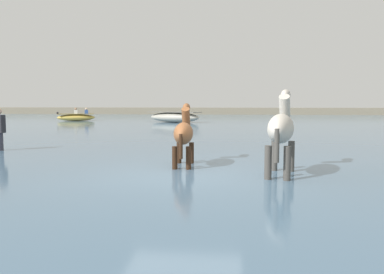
{
  "coord_description": "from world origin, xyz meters",
  "views": [
    {
      "loc": [
        1.06,
        -7.77,
        1.79
      ],
      "look_at": [
        -0.1,
        2.93,
        0.85
      ],
      "focal_mm": 36.8,
      "sensor_mm": 36.0,
      "label": 1
    }
  ],
  "objects_px": {
    "boat_mid_channel": "(76,117)",
    "boat_mid_outer": "(174,117)",
    "horse_lead_chestnut": "(184,135)",
    "horse_trailing_pinto": "(281,131)"
  },
  "relations": [
    {
      "from": "horse_lead_chestnut",
      "to": "boat_mid_channel",
      "type": "relative_size",
      "value": 0.58
    },
    {
      "from": "horse_trailing_pinto",
      "to": "boat_mid_channel",
      "type": "xyz_separation_m",
      "value": [
        -13.45,
        22.06,
        -0.59
      ]
    },
    {
      "from": "horse_lead_chestnut",
      "to": "boat_mid_outer",
      "type": "distance_m",
      "value": 20.02
    },
    {
      "from": "boat_mid_channel",
      "to": "boat_mid_outer",
      "type": "distance_m",
      "value": 8.22
    },
    {
      "from": "boat_mid_outer",
      "to": "boat_mid_channel",
      "type": "bearing_deg",
      "value": 170.09
    },
    {
      "from": "boat_mid_channel",
      "to": "boat_mid_outer",
      "type": "height_order",
      "value": "boat_mid_channel"
    },
    {
      "from": "horse_trailing_pinto",
      "to": "boat_mid_outer",
      "type": "xyz_separation_m",
      "value": [
        -5.35,
        20.65,
        -0.5
      ]
    },
    {
      "from": "horse_lead_chestnut",
      "to": "boat_mid_channel",
      "type": "distance_m",
      "value": 24.03
    },
    {
      "from": "horse_trailing_pinto",
      "to": "boat_mid_channel",
      "type": "relative_size",
      "value": 0.68
    },
    {
      "from": "boat_mid_channel",
      "to": "boat_mid_outer",
      "type": "xyz_separation_m",
      "value": [
        8.1,
        -1.41,
        0.09
      ]
    }
  ]
}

